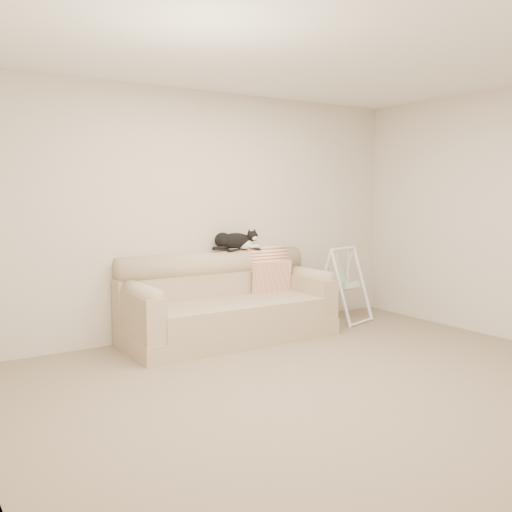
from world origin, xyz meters
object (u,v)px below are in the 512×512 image
Objects in this scene: sofa at (226,306)px; tuxedo_cat at (235,241)px; remote_a at (234,250)px; remote_b at (253,249)px; baby_swing at (342,284)px.

sofa is 0.75m from tuxedo_cat.
remote_a is 0.32× the size of tuxedo_cat.
remote_a reaches higher than sofa.
tuxedo_cat reaches higher than sofa.
remote_a is at bearing 177.04° from remote_b.
tuxedo_cat is at bearing 43.69° from sofa.
baby_swing is (1.36, -0.23, -0.47)m from remote_a.
baby_swing is at bearing -0.29° from sofa.
remote_b is (0.47, 0.21, 0.56)m from sofa.
remote_b is at bearing -11.29° from tuxedo_cat.
remote_b is at bearing 24.19° from sofa.
baby_swing is (1.59, -0.01, 0.09)m from sofa.
sofa is 0.64m from remote_a.
remote_a is 0.21× the size of baby_swing.
remote_a is at bearing 44.46° from sofa.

